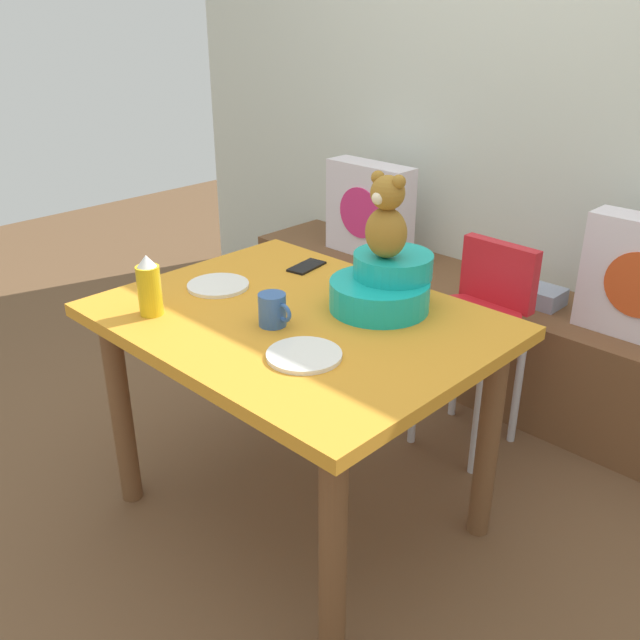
# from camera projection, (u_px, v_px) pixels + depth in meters

# --- Properties ---
(ground_plane) EXTENTS (8.00, 8.00, 0.00)m
(ground_plane) POSITION_uv_depth(u_px,v_px,m) (300.00, 512.00, 2.36)
(ground_plane) COLOR brown
(back_wall) EXTENTS (4.40, 0.10, 2.60)m
(back_wall) POSITION_uv_depth(u_px,v_px,m) (557.00, 79.00, 2.77)
(back_wall) COLOR silver
(back_wall) RESTS_ON ground_plane
(window_bench) EXTENTS (2.60, 0.44, 0.46)m
(window_bench) POSITION_uv_depth(u_px,v_px,m) (493.00, 340.00, 3.04)
(window_bench) COLOR brown
(window_bench) RESTS_ON ground_plane
(pillow_floral_left) EXTENTS (0.44, 0.15, 0.44)m
(pillow_floral_left) POSITION_uv_depth(u_px,v_px,m) (369.00, 210.00, 3.29)
(pillow_floral_left) COLOR silver
(pillow_floral_left) RESTS_ON window_bench
(book_stack) EXTENTS (0.20, 0.14, 0.07)m
(book_stack) POSITION_uv_depth(u_px,v_px,m) (538.00, 295.00, 2.82)
(book_stack) COLOR #8E9AB0
(book_stack) RESTS_ON window_bench
(dining_table) EXTENTS (1.14, 0.88, 0.74)m
(dining_table) POSITION_uv_depth(u_px,v_px,m) (297.00, 349.00, 2.10)
(dining_table) COLOR orange
(dining_table) RESTS_ON ground_plane
(highchair) EXTENTS (0.34, 0.46, 0.79)m
(highchair) POSITION_uv_depth(u_px,v_px,m) (475.00, 320.00, 2.54)
(highchair) COLOR red
(highchair) RESTS_ON ground_plane
(infant_seat_teal) EXTENTS (0.30, 0.33, 0.16)m
(infant_seat_teal) POSITION_uv_depth(u_px,v_px,m) (384.00, 285.00, 2.08)
(infant_seat_teal) COLOR #15ABA3
(infant_seat_teal) RESTS_ON dining_table
(teddy_bear) EXTENTS (0.13, 0.12, 0.25)m
(teddy_bear) POSITION_uv_depth(u_px,v_px,m) (386.00, 218.00, 1.99)
(teddy_bear) COLOR olive
(teddy_bear) RESTS_ON infant_seat_teal
(ketchup_bottle) EXTENTS (0.07, 0.07, 0.18)m
(ketchup_bottle) POSITION_uv_depth(u_px,v_px,m) (149.00, 287.00, 2.02)
(ketchup_bottle) COLOR gold
(ketchup_bottle) RESTS_ON dining_table
(coffee_mug) EXTENTS (0.12, 0.08, 0.09)m
(coffee_mug) POSITION_uv_depth(u_px,v_px,m) (272.00, 309.00, 1.97)
(coffee_mug) COLOR #335999
(coffee_mug) RESTS_ON dining_table
(dinner_plate_near) EXTENTS (0.20, 0.20, 0.01)m
(dinner_plate_near) POSITION_uv_depth(u_px,v_px,m) (218.00, 285.00, 2.25)
(dinner_plate_near) COLOR white
(dinner_plate_near) RESTS_ON dining_table
(dinner_plate_far) EXTENTS (0.20, 0.20, 0.01)m
(dinner_plate_far) POSITION_uv_depth(u_px,v_px,m) (304.00, 355.00, 1.81)
(dinner_plate_far) COLOR white
(dinner_plate_far) RESTS_ON dining_table
(cell_phone) EXTENTS (0.09, 0.15, 0.01)m
(cell_phone) POSITION_uv_depth(u_px,v_px,m) (307.00, 266.00, 2.41)
(cell_phone) COLOR black
(cell_phone) RESTS_ON dining_table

